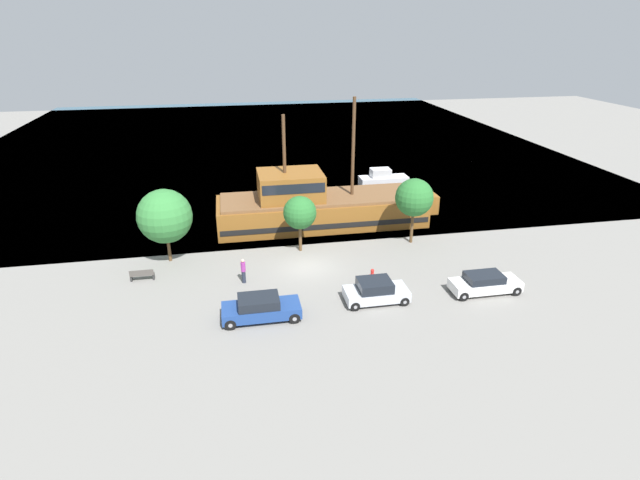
# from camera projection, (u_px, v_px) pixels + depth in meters

# --- Properties ---
(ground_plane) EXTENTS (160.00, 160.00, 0.00)m
(ground_plane) POSITION_uv_depth(u_px,v_px,m) (307.00, 267.00, 36.67)
(ground_plane) COLOR gray
(water_surface) EXTENTS (80.00, 80.00, 0.00)m
(water_surface) POSITION_uv_depth(u_px,v_px,m) (261.00, 140.00, 76.30)
(water_surface) COLOR #33566B
(water_surface) RESTS_ON ground
(pirate_ship) EXTENTS (19.46, 5.52, 10.96)m
(pirate_ship) POSITION_uv_depth(u_px,v_px,m) (318.00, 206.00, 43.79)
(pirate_ship) COLOR brown
(pirate_ship) RESTS_ON water_surface
(moored_boat_dockside) EXTENTS (5.30, 1.92, 1.91)m
(moored_boat_dockside) POSITION_uv_depth(u_px,v_px,m) (383.00, 179.00, 54.76)
(moored_boat_dockside) COLOR silver
(moored_boat_dockside) RESTS_ON water_surface
(parked_car_curb_front) EXTENTS (4.61, 1.79, 1.37)m
(parked_car_curb_front) POSITION_uv_depth(u_px,v_px,m) (485.00, 283.00, 32.95)
(parked_car_curb_front) COLOR white
(parked_car_curb_front) RESTS_ON ground_plane
(parked_car_curb_mid) EXTENTS (4.07, 2.01, 1.50)m
(parked_car_curb_mid) POSITION_uv_depth(u_px,v_px,m) (376.00, 291.00, 31.89)
(parked_car_curb_mid) COLOR #B7BCC6
(parked_car_curb_mid) RESTS_ON ground_plane
(parked_car_curb_rear) EXTENTS (4.71, 1.96, 1.50)m
(parked_car_curb_rear) POSITION_uv_depth(u_px,v_px,m) (261.00, 308.00, 29.98)
(parked_car_curb_rear) COLOR navy
(parked_car_curb_rear) RESTS_ON ground_plane
(fire_hydrant) EXTENTS (0.42, 0.25, 0.76)m
(fire_hydrant) POSITION_uv_depth(u_px,v_px,m) (372.00, 273.00, 34.82)
(fire_hydrant) COLOR red
(fire_hydrant) RESTS_ON ground_plane
(bench_promenade_east) EXTENTS (1.61, 0.45, 0.85)m
(bench_promenade_east) POSITION_uv_depth(u_px,v_px,m) (142.00, 275.00, 34.59)
(bench_promenade_east) COLOR #4C4742
(bench_promenade_east) RESTS_ON ground_plane
(pedestrian_walking_near) EXTENTS (0.32, 0.32, 1.79)m
(pedestrian_walking_near) POSITION_uv_depth(u_px,v_px,m) (243.00, 271.00, 34.12)
(pedestrian_walking_near) COLOR #232838
(pedestrian_walking_near) RESTS_ON ground_plane
(tree_row_east) EXTENTS (3.97, 3.97, 5.57)m
(tree_row_east) POSITION_uv_depth(u_px,v_px,m) (165.00, 216.00, 36.23)
(tree_row_east) COLOR brown
(tree_row_east) RESTS_ON ground_plane
(tree_row_mideast) EXTENTS (2.56, 2.56, 4.46)m
(tree_row_mideast) POSITION_uv_depth(u_px,v_px,m) (300.00, 213.00, 38.07)
(tree_row_mideast) COLOR brown
(tree_row_mideast) RESTS_ON ground_plane
(tree_row_midwest) EXTENTS (3.02, 3.02, 5.36)m
(tree_row_midwest) POSITION_uv_depth(u_px,v_px,m) (414.00, 198.00, 39.28)
(tree_row_midwest) COLOR brown
(tree_row_midwest) RESTS_ON ground_plane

